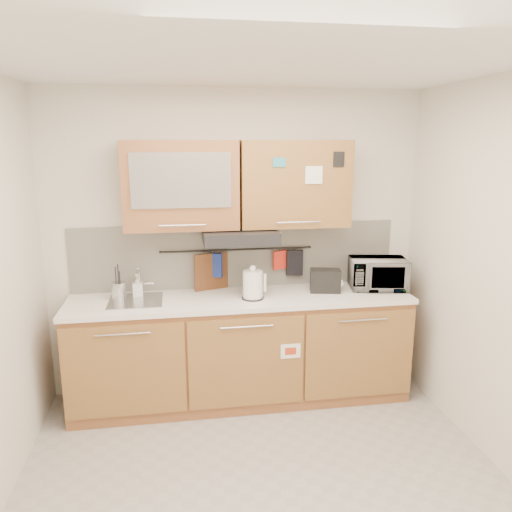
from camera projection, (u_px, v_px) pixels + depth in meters
name	position (u px, v px, depth m)	size (l,w,h in m)	color
floor	(267.00, 491.00, 3.17)	(3.20, 3.20, 0.00)	#9E9993
ceiling	(269.00, 57.00, 2.58)	(3.20, 3.20, 0.00)	white
wall_back	(236.00, 244.00, 4.32)	(3.20, 3.20, 0.00)	silver
base_cabinet	(242.00, 354.00, 4.23)	(2.80, 0.64, 0.88)	#A8683B
countertop	(241.00, 299.00, 4.11)	(2.82, 0.62, 0.04)	white
backsplash	(236.00, 256.00, 4.33)	(2.80, 0.02, 0.56)	silver
upper_cabinets	(238.00, 184.00, 4.03)	(1.82, 0.37, 0.70)	#A8683B
range_hood	(240.00, 236.00, 4.05)	(0.60, 0.46, 0.10)	black
sink	(136.00, 301.00, 3.99)	(0.42, 0.40, 0.26)	silver
utensil_rail	(237.00, 250.00, 4.28)	(0.02, 0.02, 1.30)	black
utensil_crock	(119.00, 291.00, 4.02)	(0.15, 0.15, 0.29)	#ACADB1
kettle	(253.00, 285.00, 4.03)	(0.20, 0.18, 0.28)	white
toaster	(325.00, 280.00, 4.23)	(0.28, 0.20, 0.19)	black
microwave	(378.00, 274.00, 4.31)	(0.48, 0.32, 0.26)	#999999
soap_bottle	(137.00, 286.00, 4.10)	(0.08, 0.08, 0.18)	#999999
cutting_board	(211.00, 274.00, 4.28)	(0.30, 0.02, 0.37)	brown
oven_mitt	(215.00, 265.00, 4.27)	(0.13, 0.03, 0.21)	navy
dark_pouch	(295.00, 263.00, 4.38)	(0.14, 0.04, 0.22)	black
pot_holder	(280.00, 260.00, 4.35)	(0.13, 0.02, 0.16)	red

